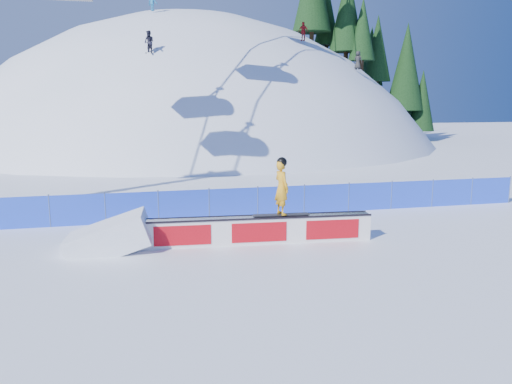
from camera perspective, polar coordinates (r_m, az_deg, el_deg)
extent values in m
plane|color=white|center=(16.65, 7.18, -6.00)|extent=(160.00, 160.00, 0.00)
sphere|color=white|center=(61.57, -7.13, -11.28)|extent=(64.00, 64.00, 64.00)
cylinder|color=black|center=(60.20, 6.63, 16.54)|extent=(0.50, 0.50, 1.40)
cone|color=black|center=(60.89, 6.73, 20.99)|extent=(3.66, 3.66, 8.31)
cylinder|color=black|center=(59.93, 9.49, 14.99)|extent=(0.50, 0.50, 1.40)
cone|color=black|center=(60.34, 9.60, 18.49)|extent=(2.73, 2.73, 6.20)
cylinder|color=black|center=(59.19, 10.55, 14.46)|extent=(0.50, 0.50, 1.40)
cone|color=black|center=(59.78, 10.72, 19.28)|extent=(3.91, 3.91, 8.88)
cylinder|color=black|center=(63.98, 10.44, 13.01)|extent=(0.50, 0.50, 1.40)
cone|color=black|center=(64.38, 10.58, 17.21)|extent=(3.62, 3.62, 8.23)
cylinder|color=black|center=(63.77, 11.56, 12.23)|extent=(0.50, 0.50, 1.40)
cone|color=black|center=(64.07, 11.71, 16.13)|extent=(3.31, 3.31, 7.53)
cylinder|color=black|center=(59.65, 14.75, 10.79)|extent=(0.50, 0.50, 1.40)
cone|color=black|center=(59.86, 14.95, 14.92)|extent=(3.27, 3.27, 7.42)
cylinder|color=black|center=(61.29, 17.66, 6.72)|extent=(0.50, 0.50, 1.40)
cone|color=black|center=(61.19, 17.86, 10.25)|extent=(2.80, 2.80, 6.35)
cylinder|color=black|center=(68.60, 14.89, 6.66)|extent=(0.50, 0.50, 1.40)
cone|color=black|center=(68.48, 15.04, 9.93)|extent=(2.92, 2.92, 6.63)
cylinder|color=black|center=(61.81, 20.33, 5.99)|extent=(0.50, 0.50, 1.40)
cone|color=black|center=(61.69, 20.66, 11.07)|extent=(4.29, 4.29, 9.76)
cylinder|color=black|center=(66.95, 18.69, 6.38)|extent=(0.50, 0.50, 1.40)
cone|color=black|center=(66.83, 18.88, 9.56)|extent=(2.75, 2.75, 6.24)
cube|color=blue|center=(20.66, 2.90, -0.99)|extent=(22.00, 0.03, 1.20)
cylinder|color=#45567D|center=(20.16, -22.53, -1.93)|extent=(0.05, 0.05, 1.30)
cylinder|color=#45567D|center=(19.92, -16.85, -1.72)|extent=(0.05, 0.05, 1.30)
cylinder|color=#45567D|center=(19.88, -11.09, -1.48)|extent=(0.05, 0.05, 1.30)
cylinder|color=#45567D|center=(20.04, -5.37, -1.23)|extent=(0.05, 0.05, 1.30)
cylinder|color=#45567D|center=(20.40, 0.20, -0.98)|extent=(0.05, 0.05, 1.30)
cylinder|color=#45567D|center=(20.95, 5.53, -0.73)|extent=(0.05, 0.05, 1.30)
cylinder|color=#45567D|center=(21.66, 10.55, -0.49)|extent=(0.05, 0.05, 1.30)
cylinder|color=#45567D|center=(22.53, 15.22, -0.26)|extent=(0.05, 0.05, 1.30)
cylinder|color=#45567D|center=(23.54, 19.51, -0.05)|extent=(0.05, 0.05, 1.30)
cylinder|color=#45567D|center=(24.67, 23.43, 0.15)|extent=(0.05, 0.05, 1.30)
cylinder|color=#45567D|center=(25.91, 26.99, 0.32)|extent=(0.05, 0.05, 1.30)
cube|color=white|center=(16.61, 0.24, -4.42)|extent=(7.68, 1.04, 0.86)
cube|color=#9597A2|center=(16.50, 0.24, -2.91)|extent=(7.60, 1.06, 0.04)
cube|color=black|center=(16.25, 0.38, -3.08)|extent=(7.64, 0.59, 0.06)
cube|color=black|center=(16.74, 0.10, -2.68)|extent=(7.64, 0.59, 0.06)
cube|color=red|center=(16.37, 0.38, -4.64)|extent=(7.26, 0.55, 0.65)
cube|color=red|center=(16.84, 0.10, -4.20)|extent=(7.26, 0.55, 0.65)
cube|color=black|center=(16.62, 2.91, -2.62)|extent=(1.88, 0.47, 0.04)
imported|color=orange|center=(16.44, 2.94, 0.51)|extent=(0.59, 0.75, 1.80)
sphere|color=black|center=(16.32, 2.97, 3.42)|extent=(0.34, 0.34, 0.34)
imported|color=black|center=(39.30, -12.12, 16.42)|extent=(1.01, 1.01, 1.65)
imported|color=#A2171A|center=(47.09, 5.44, 17.81)|extent=(1.02, 0.54, 1.65)
imported|color=#1A6EA0|center=(50.34, -11.72, 20.53)|extent=(1.18, 1.20, 1.65)
imported|color=black|center=(48.46, 11.57, 14.54)|extent=(0.93, 0.95, 1.65)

